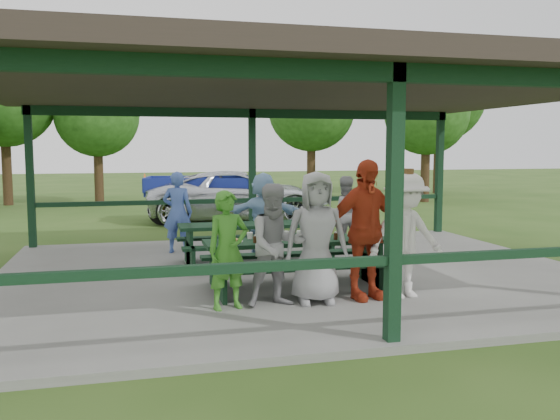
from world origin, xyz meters
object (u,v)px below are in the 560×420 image
object	(u,v)px
spectator_lblue	(263,215)
spectator_blue	(178,212)
contestant_white_fedora	(406,235)
spectator_grey	(344,214)
contestant_grey_left	(276,245)
contestant_grey_mid	(316,238)
picnic_table_near	(297,257)
picnic_table_far	(257,238)
contestant_red	(365,230)
contestant_green	(228,250)
farm_trailer	(198,197)
pickup_truck	(239,196)

from	to	relation	value
spectator_lblue	spectator_blue	xyz separation A→B (m)	(-1.58, 0.83, 0.00)
contestant_white_fedora	spectator_grey	distance (m)	3.86
contestant_grey_left	contestant_grey_mid	size ratio (longest dim) A/B	0.91
picnic_table_near	spectator_grey	size ratio (longest dim) A/B	1.80
contestant_white_fedora	picnic_table_near	bearing A→B (deg)	142.86
picnic_table_far	contestant_red	xyz separation A→B (m)	(0.94, -2.82, 0.50)
contestant_grey_left	spectator_grey	size ratio (longest dim) A/B	1.07
contestant_grey_left	contestant_white_fedora	xyz separation A→B (m)	(1.88, -0.01, 0.07)
picnic_table_near	contestant_grey_left	world-z (taller)	contestant_grey_left
picnic_table_near	contestant_green	bearing A→B (deg)	-144.07
contestant_green	farm_trailer	world-z (taller)	contestant_green
spectator_blue	contestant_grey_left	bearing A→B (deg)	118.21
picnic_table_near	contestant_grey_mid	distance (m)	0.96
contestant_grey_mid	contestant_red	distance (m)	0.73
spectator_grey	picnic_table_near	bearing A→B (deg)	65.00
contestant_red	contestant_white_fedora	bearing A→B (deg)	-16.98
contestant_green	picnic_table_far	bearing A→B (deg)	56.91
picnic_table_near	contestant_grey_mid	xyz separation A→B (m)	(0.02, -0.86, 0.42)
contestant_white_fedora	farm_trailer	size ratio (longest dim) A/B	0.44
picnic_table_near	contestant_grey_mid	size ratio (longest dim) A/B	1.54
picnic_table_near	spectator_lblue	distance (m)	2.73
contestant_grey_left	pickup_truck	distance (m)	10.18
contestant_green	spectator_grey	world-z (taller)	contestant_green
contestant_green	contestant_grey_left	xyz separation A→B (m)	(0.65, -0.02, 0.04)
contestant_white_fedora	pickup_truck	world-z (taller)	contestant_white_fedora
picnic_table_near	contestant_red	world-z (taller)	contestant_red
pickup_truck	farm_trailer	xyz separation A→B (m)	(-1.21, 0.25, -0.04)
spectator_lblue	spectator_blue	bearing A→B (deg)	-19.17
contestant_grey_left	pickup_truck	size ratio (longest dim) A/B	0.30
contestant_red	contestant_white_fedora	size ratio (longest dim) A/B	1.07
spectator_blue	spectator_grey	bearing A→B (deg)	-174.27
farm_trailer	contestant_white_fedora	bearing A→B (deg)	-70.57
contestant_grey_left	contestant_white_fedora	world-z (taller)	contestant_white_fedora
spectator_blue	contestant_white_fedora	bearing A→B (deg)	138.62
contestant_grey_mid	contestant_red	bearing A→B (deg)	9.58
picnic_table_near	spectator_grey	xyz separation A→B (m)	(1.84, 2.93, 0.29)
contestant_grey_left	pickup_truck	bearing A→B (deg)	77.49
contestant_grey_left	contestant_grey_mid	bearing A→B (deg)	-2.70
contestant_green	contestant_grey_mid	bearing A→B (deg)	-13.62
contestant_grey_left	spectator_grey	bearing A→B (deg)	53.03
contestant_grey_mid	contestant_white_fedora	xyz separation A→B (m)	(1.31, -0.03, -0.01)
picnic_table_far	contestant_red	distance (m)	3.01
picnic_table_near	spectator_lblue	world-z (taller)	spectator_lblue
contestant_grey_mid	pickup_truck	size ratio (longest dim) A/B	0.33
contestant_white_fedora	spectator_grey	xyz separation A→B (m)	(0.51, 3.82, -0.12)
contestant_red	contestant_white_fedora	xyz separation A→B (m)	(0.59, -0.07, -0.09)
picnic_table_far	contestant_grey_left	bearing A→B (deg)	-96.98
contestant_white_fedora	contestant_red	bearing A→B (deg)	169.46
contestant_green	contestant_grey_mid	xyz separation A→B (m)	(1.22, 0.00, 0.12)
picnic_table_far	spectator_blue	world-z (taller)	spectator_blue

